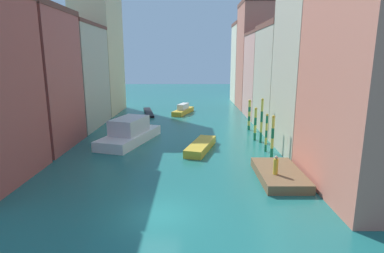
% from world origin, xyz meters
% --- Properties ---
extents(ground_plane, '(154.00, 154.00, 0.00)m').
position_xyz_m(ground_plane, '(0.00, 24.50, 0.00)').
color(ground_plane, '#1E6B66').
extents(building_left_1, '(6.17, 9.38, 14.68)m').
position_xyz_m(building_left_1, '(-14.04, 15.18, 7.35)').
color(building_left_1, '#B25147').
rests_on(building_left_1, ground).
extents(building_left_2, '(6.17, 11.83, 14.19)m').
position_xyz_m(building_left_2, '(-14.04, 25.96, 7.10)').
color(building_left_2, '#BCB299').
rests_on(building_left_2, ground).
extents(building_left_3, '(6.17, 11.53, 22.51)m').
position_xyz_m(building_left_3, '(-14.04, 37.65, 11.26)').
color(building_left_3, beige).
rests_on(building_left_3, ground).
extents(building_right_0, '(6.17, 11.11, 22.35)m').
position_xyz_m(building_right_0, '(14.04, 3.63, 11.19)').
color(building_right_0, '#C6705B').
rests_on(building_right_0, ground).
extents(building_right_1, '(6.17, 8.85, 18.13)m').
position_xyz_m(building_right_1, '(14.04, 13.57, 9.07)').
color(building_right_1, '#BCB299').
rests_on(building_right_1, ground).
extents(building_right_2, '(6.17, 10.27, 13.89)m').
position_xyz_m(building_right_2, '(14.04, 23.16, 6.96)').
color(building_right_2, '#BCB299').
rests_on(building_right_2, ground).
extents(building_right_3, '(6.17, 9.41, 13.60)m').
position_xyz_m(building_right_3, '(14.04, 33.02, 6.81)').
color(building_right_3, tan).
rests_on(building_right_3, ground).
extents(building_right_4, '(6.17, 9.14, 19.74)m').
position_xyz_m(building_right_4, '(14.04, 42.57, 9.88)').
color(building_right_4, '#C6705B').
rests_on(building_right_4, ground).
extents(building_right_5, '(6.17, 8.59, 17.01)m').
position_xyz_m(building_right_5, '(14.04, 51.61, 8.52)').
color(building_right_5, beige).
rests_on(building_right_5, ground).
extents(waterfront_dock, '(3.37, 6.48, 0.72)m').
position_xyz_m(waterfront_dock, '(9.03, 5.97, 0.36)').
color(waterfront_dock, brown).
rests_on(waterfront_dock, ground).
extents(person_on_dock, '(0.36, 0.36, 1.48)m').
position_xyz_m(person_on_dock, '(8.46, 5.08, 1.41)').
color(person_on_dock, gold).
rests_on(person_on_dock, waterfront_dock).
extents(mooring_pole_0, '(0.31, 0.31, 4.25)m').
position_xyz_m(mooring_pole_0, '(9.73, 11.22, 2.17)').
color(mooring_pole_0, '#197247').
rests_on(mooring_pole_0, ground).
extents(mooring_pole_1, '(0.27, 0.27, 4.00)m').
position_xyz_m(mooring_pole_1, '(9.67, 13.45, 2.04)').
color(mooring_pole_1, '#197247').
rests_on(mooring_pole_1, ground).
extents(mooring_pole_2, '(0.30, 0.30, 5.13)m').
position_xyz_m(mooring_pole_2, '(9.91, 16.95, 2.61)').
color(mooring_pole_2, '#197247').
rests_on(mooring_pole_2, ground).
extents(mooring_pole_3, '(0.33, 0.33, 3.93)m').
position_xyz_m(mooring_pole_3, '(9.45, 18.03, 2.01)').
color(mooring_pole_3, '#197247').
rests_on(mooring_pole_3, ground).
extents(mooring_pole_4, '(0.38, 0.38, 4.13)m').
position_xyz_m(mooring_pole_4, '(9.71, 23.41, 2.12)').
color(mooring_pole_4, '#197247').
rests_on(mooring_pole_4, ground).
extents(vaporetto_white, '(6.27, 10.38, 2.84)m').
position_xyz_m(vaporetto_white, '(-5.17, 17.22, 1.10)').
color(vaporetto_white, white).
rests_on(vaporetto_white, ground).
extents(gondola_black, '(3.12, 9.23, 0.36)m').
position_xyz_m(gondola_black, '(-5.68, 36.50, 0.18)').
color(gondola_black, black).
rests_on(gondola_black, ground).
extents(motorboat_0, '(3.61, 6.92, 0.80)m').
position_xyz_m(motorboat_0, '(2.95, 14.01, 0.40)').
color(motorboat_0, gold).
rests_on(motorboat_0, ground).
extents(motorboat_1, '(3.78, 7.15, 1.73)m').
position_xyz_m(motorboat_1, '(0.46, 36.32, 0.62)').
color(motorboat_1, gold).
rests_on(motorboat_1, ground).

